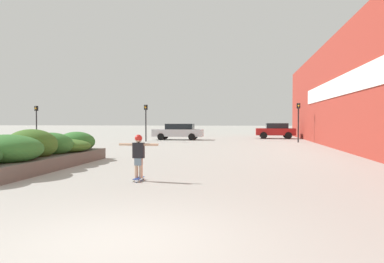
{
  "coord_description": "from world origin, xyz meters",
  "views": [
    {
      "loc": [
        1.87,
        -5.27,
        1.78
      ],
      "look_at": [
        -0.54,
        11.8,
        1.31
      ],
      "focal_mm": 35.0,
      "sensor_mm": 36.0,
      "label": 1
    }
  ],
  "objects_px": {
    "skateboard": "(139,179)",
    "traffic_light_left": "(146,116)",
    "traffic_light_right": "(298,116)",
    "skateboarder": "(139,152)",
    "car_leftmost": "(178,131)",
    "car_center_right": "(276,130)",
    "traffic_light_far_left": "(36,117)"
  },
  "relations": [
    {
      "from": "skateboard",
      "to": "traffic_light_left",
      "type": "relative_size",
      "value": 0.2
    },
    {
      "from": "skateboard",
      "to": "traffic_light_right",
      "type": "distance_m",
      "value": 23.13
    },
    {
      "from": "skateboard",
      "to": "skateboarder",
      "type": "height_order",
      "value": "skateboarder"
    },
    {
      "from": "car_leftmost",
      "to": "traffic_light_right",
      "type": "height_order",
      "value": "traffic_light_right"
    },
    {
      "from": "car_center_right",
      "to": "traffic_light_left",
      "type": "bearing_deg",
      "value": 121.44
    },
    {
      "from": "car_leftmost",
      "to": "traffic_light_far_left",
      "type": "height_order",
      "value": "traffic_light_far_left"
    },
    {
      "from": "skateboard",
      "to": "car_leftmost",
      "type": "distance_m",
      "value": 24.98
    },
    {
      "from": "car_leftmost",
      "to": "traffic_light_left",
      "type": "height_order",
      "value": "traffic_light_left"
    },
    {
      "from": "car_center_right",
      "to": "car_leftmost",
      "type": "bearing_deg",
      "value": 112.17
    },
    {
      "from": "skateboard",
      "to": "traffic_light_right",
      "type": "xyz_separation_m",
      "value": [
        7.62,
        21.72,
        2.21
      ]
    },
    {
      "from": "traffic_light_left",
      "to": "skateboard",
      "type": "bearing_deg",
      "value": -75.48
    },
    {
      "from": "car_leftmost",
      "to": "car_center_right",
      "type": "relative_size",
      "value": 1.21
    },
    {
      "from": "skateboarder",
      "to": "traffic_light_left",
      "type": "bearing_deg",
      "value": 106.72
    },
    {
      "from": "skateboard",
      "to": "traffic_light_right",
      "type": "bearing_deg",
      "value": 72.86
    },
    {
      "from": "car_center_right",
      "to": "traffic_light_far_left",
      "type": "relative_size",
      "value": 1.24
    },
    {
      "from": "skateboard",
      "to": "traffic_light_far_left",
      "type": "xyz_separation_m",
      "value": [
        -15.76,
        21.07,
        2.13
      ]
    },
    {
      "from": "car_center_right",
      "to": "traffic_light_left",
      "type": "xyz_separation_m",
      "value": [
        -11.85,
        -7.24,
        1.39
      ]
    },
    {
      "from": "car_center_right",
      "to": "traffic_light_left",
      "type": "height_order",
      "value": "traffic_light_left"
    },
    {
      "from": "car_leftmost",
      "to": "traffic_light_far_left",
      "type": "xyz_separation_m",
      "value": [
        -12.55,
        -3.69,
        1.38
      ]
    },
    {
      "from": "traffic_light_left",
      "to": "traffic_light_right",
      "type": "height_order",
      "value": "traffic_light_right"
    },
    {
      "from": "car_leftmost",
      "to": "traffic_light_right",
      "type": "distance_m",
      "value": 11.34
    },
    {
      "from": "skateboard",
      "to": "car_leftmost",
      "type": "relative_size",
      "value": 0.14
    },
    {
      "from": "skateboarder",
      "to": "car_leftmost",
      "type": "bearing_deg",
      "value": 99.58
    },
    {
      "from": "car_center_right",
      "to": "traffic_light_right",
      "type": "relative_size",
      "value": 1.19
    },
    {
      "from": "skateboarder",
      "to": "traffic_light_left",
      "type": "relative_size",
      "value": 0.4
    },
    {
      "from": "car_center_right",
      "to": "traffic_light_far_left",
      "type": "distance_m",
      "value": 23.36
    },
    {
      "from": "skateboarder",
      "to": "traffic_light_far_left",
      "type": "distance_m",
      "value": 26.35
    },
    {
      "from": "skateboard",
      "to": "car_leftmost",
      "type": "xyz_separation_m",
      "value": [
        -3.21,
        24.76,
        0.75
      ]
    },
    {
      "from": "traffic_light_left",
      "to": "traffic_light_far_left",
      "type": "bearing_deg",
      "value": -178.19
    },
    {
      "from": "traffic_light_right",
      "to": "car_leftmost",
      "type": "bearing_deg",
      "value": 164.32
    },
    {
      "from": "skateboard",
      "to": "traffic_light_far_left",
      "type": "height_order",
      "value": "traffic_light_far_left"
    },
    {
      "from": "skateboarder",
      "to": "car_center_right",
      "type": "height_order",
      "value": "car_center_right"
    }
  ]
}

